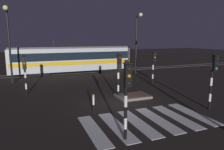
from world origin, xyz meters
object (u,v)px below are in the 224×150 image
traffic_light_median_centre (119,69)px  traffic_light_kerb_mid_left (127,89)px  street_lamp_trackside_right (137,36)px  tram (73,59)px  traffic_light_corner_far_left (25,69)px  traffic_light_corner_near_right (213,73)px  street_lamp_trackside_left (8,36)px  traffic_light_corner_far_right (154,62)px  bollard_island_edge (94,104)px

traffic_light_median_centre → traffic_light_kerb_mid_left: traffic_light_kerb_mid_left is taller
street_lamp_trackside_right → tram: bearing=149.1°
traffic_light_corner_far_left → street_lamp_trackside_right: (12.06, 4.87, 2.46)m
traffic_light_corner_near_right → street_lamp_trackside_left: (-11.58, 12.27, 2.22)m
street_lamp_trackside_right → tram: size_ratio=0.48×
traffic_light_corner_near_right → traffic_light_corner_far_right: size_ratio=1.10×
traffic_light_median_centre → traffic_light_corner_far_right: size_ratio=1.04×
traffic_light_corner_far_left → traffic_light_kerb_mid_left: traffic_light_kerb_mid_left is taller
traffic_light_median_centre → traffic_light_kerb_mid_left: bearing=-110.7°
traffic_light_kerb_mid_left → traffic_light_corner_near_right: bearing=14.1°
traffic_light_corner_far_left → traffic_light_corner_far_right: (11.15, -0.08, 0.05)m
traffic_light_corner_far_right → street_lamp_trackside_right: size_ratio=0.44×
street_lamp_trackside_right → bollard_island_edge: (-8.45, -10.50, -3.89)m
street_lamp_trackside_left → tram: street_lamp_trackside_left is taller
street_lamp_trackside_right → tram: 8.31m
traffic_light_kerb_mid_left → tram: 18.24m
traffic_light_corner_far_right → street_lamp_trackside_left: street_lamp_trackside_left is taller
street_lamp_trackside_right → traffic_light_corner_near_right: bearing=-97.9°
street_lamp_trackside_left → tram: size_ratio=0.48×
tram → bollard_island_edge: size_ratio=13.26×
street_lamp_trackside_right → street_lamp_trackside_left: (-13.32, -0.26, 0.01)m
traffic_light_kerb_mid_left → street_lamp_trackside_left: street_lamp_trackside_left is taller
traffic_light_kerb_mid_left → street_lamp_trackside_right: bearing=60.1°
traffic_light_corner_far_right → street_lamp_trackside_right: 5.59m
street_lamp_trackside_right → tram: (-6.74, 4.04, -2.71)m
bollard_island_edge → traffic_light_corner_far_right: bearing=36.3°
traffic_light_corner_far_right → traffic_light_corner_near_right: bearing=-96.2°
street_lamp_trackside_left → traffic_light_kerb_mid_left: bearing=-69.5°
traffic_light_corner_far_left → traffic_light_kerb_mid_left: bearing=-67.0°
tram → traffic_light_kerb_mid_left: bearing=-94.4°
traffic_light_corner_far_left → bollard_island_edge: size_ratio=2.72×
traffic_light_corner_far_left → street_lamp_trackside_right: 13.24m
traffic_light_median_centre → street_lamp_trackside_left: size_ratio=0.46×
traffic_light_corner_far_right → bollard_island_edge: size_ratio=2.79×
bollard_island_edge → traffic_light_median_centre: bearing=42.3°
traffic_light_median_centre → bollard_island_edge: size_ratio=2.89×
traffic_light_corner_far_left → street_lamp_trackside_right: bearing=22.0°
traffic_light_corner_near_right → traffic_light_corner_far_left: bearing=143.4°
street_lamp_trackside_right → street_lamp_trackside_left: street_lamp_trackside_left is taller
traffic_light_kerb_mid_left → street_lamp_trackside_right: 16.46m
traffic_light_corner_far_right → traffic_light_median_centre: bearing=-147.3°
bollard_island_edge → traffic_light_corner_near_right: bearing=-16.9°
traffic_light_corner_near_right → bollard_island_edge: 7.22m
traffic_light_corner_far_left → bollard_island_edge: 6.83m
traffic_light_corner_near_right → street_lamp_trackside_right: 12.84m
traffic_light_corner_near_right → traffic_light_corner_far_left: 12.86m
tram → bollard_island_edge: tram is taller
traffic_light_corner_near_right → traffic_light_kerb_mid_left: (-6.39, -1.61, -0.01)m
traffic_light_kerb_mid_left → street_lamp_trackside_left: size_ratio=0.48×
street_lamp_trackside_right → street_lamp_trackside_left: size_ratio=1.00×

